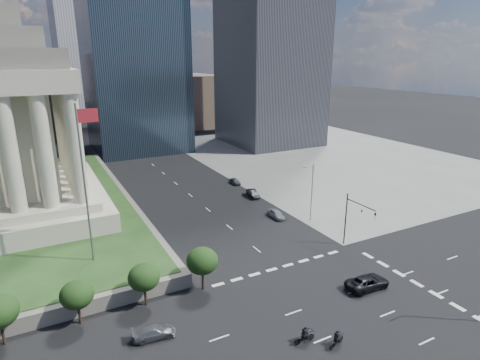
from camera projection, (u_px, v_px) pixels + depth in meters
ground at (130, 146)px, 126.24m from camera, size 500.00×500.00×0.00m
sidewalk_ne at (327, 156)px, 112.86m from camera, size 68.00×90.00×0.03m
flagpole at (85, 176)px, 48.39m from camera, size 2.52×0.24×20.00m
midrise_glass at (132, 45)px, 114.04m from camera, size 26.00×26.00×60.00m
building_filler_ne at (190, 100)px, 162.88m from camera, size 20.00×30.00×20.00m
building_filler_nw at (15, 97)px, 134.13m from camera, size 24.00×30.00×28.00m
traffic_signal_ne at (355, 215)px, 57.26m from camera, size 0.30×5.74×8.00m
street_lamp_north at (311, 190)px, 67.07m from camera, size 2.13×0.22×10.00m
pickup_truck at (367, 282)px, 48.60m from camera, size 2.82×5.75×1.57m
suv_grey at (154, 332)px, 40.04m from camera, size 2.29×4.57×1.27m
parked_sedan_near at (276, 214)px, 69.90m from camera, size 1.86×4.19×1.40m
parked_sedan_mid at (253, 194)px, 80.22m from camera, size 2.18×4.54×1.44m
parked_sedan_far at (235, 181)px, 88.47m from camera, size 1.49×3.63×1.23m
motorcycle_lead at (337, 339)px, 38.81m from camera, size 2.35×1.26×1.69m
motorcycle_trail at (304, 335)px, 39.24m from camera, size 2.39×0.70×1.78m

